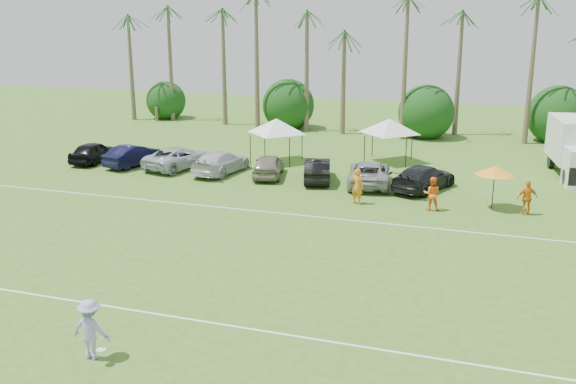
% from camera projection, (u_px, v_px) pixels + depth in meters
% --- Properties ---
extents(ground, '(120.00, 120.00, 0.00)m').
position_uv_depth(ground, '(86.00, 335.00, 19.97)').
color(ground, '#3E6A1F').
rests_on(ground, ground).
extents(field_lines, '(80.00, 12.10, 0.01)m').
position_uv_depth(field_lines, '(199.00, 250.00, 27.28)').
color(field_lines, white).
rests_on(field_lines, ground).
extents(palm_tree_0, '(2.40, 2.40, 8.90)m').
position_uv_depth(palm_tree_0, '(124.00, 40.00, 59.42)').
color(palm_tree_0, brown).
rests_on(palm_tree_0, ground).
extents(palm_tree_1, '(2.40, 2.40, 9.90)m').
position_uv_depth(palm_tree_1, '(172.00, 30.00, 57.68)').
color(palm_tree_1, brown).
rests_on(palm_tree_1, ground).
extents(palm_tree_2, '(2.40, 2.40, 10.90)m').
position_uv_depth(palm_tree_2, '(222.00, 20.00, 55.93)').
color(palm_tree_2, brown).
rests_on(palm_tree_2, ground).
extents(palm_tree_3, '(2.40, 2.40, 11.90)m').
position_uv_depth(palm_tree_3, '(265.00, 10.00, 54.49)').
color(palm_tree_3, brown).
rests_on(palm_tree_3, ground).
extents(palm_tree_4, '(2.40, 2.40, 8.90)m').
position_uv_depth(palm_tree_4, '(310.00, 42.00, 53.97)').
color(palm_tree_4, brown).
rests_on(palm_tree_4, ground).
extents(palm_tree_5, '(2.40, 2.40, 9.90)m').
position_uv_depth(palm_tree_5, '(357.00, 32.00, 52.52)').
color(palm_tree_5, brown).
rests_on(palm_tree_5, ground).
extents(palm_tree_6, '(2.40, 2.40, 10.90)m').
position_uv_depth(palm_tree_6, '(406.00, 21.00, 51.08)').
color(palm_tree_6, brown).
rests_on(palm_tree_6, ground).
extents(palm_tree_7, '(2.40, 2.40, 11.90)m').
position_uv_depth(palm_tree_7, '(459.00, 10.00, 49.64)').
color(palm_tree_7, brown).
rests_on(palm_tree_7, ground).
extents(palm_tree_8, '(2.40, 2.40, 8.90)m').
position_uv_depth(palm_tree_8, '(524.00, 45.00, 48.81)').
color(palm_tree_8, brown).
rests_on(palm_tree_8, ground).
extents(bush_tree_0, '(4.00, 4.00, 4.00)m').
position_uv_depth(bush_tree_0, '(161.00, 101.00, 60.94)').
color(bush_tree_0, brown).
rests_on(bush_tree_0, ground).
extents(bush_tree_1, '(4.00, 4.00, 4.00)m').
position_uv_depth(bush_tree_1, '(291.00, 107.00, 57.00)').
color(bush_tree_1, brown).
rests_on(bush_tree_1, ground).
extents(bush_tree_2, '(4.00, 4.00, 4.00)m').
position_uv_depth(bush_tree_2, '(428.00, 113.00, 53.36)').
color(bush_tree_2, brown).
rests_on(bush_tree_2, ground).
extents(bush_tree_3, '(4.00, 4.00, 4.00)m').
position_uv_depth(bush_tree_3, '(557.00, 119.00, 50.33)').
color(bush_tree_3, brown).
rests_on(bush_tree_3, ground).
extents(sideline_player_a, '(0.82, 0.69, 1.92)m').
position_uv_depth(sideline_player_a, '(357.00, 186.00, 33.70)').
color(sideline_player_a, orange).
rests_on(sideline_player_a, ground).
extents(sideline_player_b, '(0.91, 0.75, 1.74)m').
position_uv_depth(sideline_player_b, '(432.00, 194.00, 32.61)').
color(sideline_player_b, orange).
rests_on(sideline_player_b, ground).
extents(sideline_player_c, '(1.11, 0.75, 1.74)m').
position_uv_depth(sideline_player_c, '(527.00, 198.00, 31.88)').
color(sideline_player_c, orange).
rests_on(sideline_player_c, ground).
extents(canopy_tent_left, '(4.26, 4.26, 3.45)m').
position_uv_depth(canopy_tent_left, '(277.00, 119.00, 42.95)').
color(canopy_tent_left, black).
rests_on(canopy_tent_left, ground).
extents(canopy_tent_right, '(4.26, 4.26, 3.45)m').
position_uv_depth(canopy_tent_right, '(390.00, 119.00, 42.91)').
color(canopy_tent_right, black).
rests_on(canopy_tent_right, ground).
extents(market_umbrella, '(2.02, 2.02, 2.25)m').
position_uv_depth(market_umbrella, '(495.00, 170.00, 32.58)').
color(market_umbrella, black).
rests_on(market_umbrella, ground).
extents(frisbee_player, '(1.22, 0.74, 1.83)m').
position_uv_depth(frisbee_player, '(91.00, 329.00, 18.42)').
color(frisbee_player, '#A49BDD').
rests_on(frisbee_player, ground).
extents(parked_car_0, '(1.87, 4.24, 1.42)m').
position_uv_depth(parked_car_0, '(94.00, 152.00, 43.37)').
color(parked_car_0, black).
rests_on(parked_car_0, ground).
extents(parked_car_1, '(2.48, 4.54, 1.42)m').
position_uv_depth(parked_car_1, '(134.00, 155.00, 42.32)').
color(parked_car_1, black).
rests_on(parked_car_1, ground).
extents(parked_car_2, '(3.53, 5.53, 1.42)m').
position_uv_depth(parked_car_2, '(179.00, 158.00, 41.67)').
color(parked_car_2, '#B0B5BD').
rests_on(parked_car_2, ground).
extents(parked_car_3, '(2.57, 5.10, 1.42)m').
position_uv_depth(parked_car_3, '(221.00, 162.00, 40.37)').
color(parked_car_3, silver).
rests_on(parked_car_3, ground).
extents(parked_car_4, '(2.59, 4.44, 1.42)m').
position_uv_depth(parked_car_4, '(268.00, 165.00, 39.46)').
color(parked_car_4, gray).
rests_on(parked_car_4, ground).
extents(parked_car_5, '(2.56, 4.55, 1.42)m').
position_uv_depth(parked_car_5, '(317.00, 169.00, 38.45)').
color(parked_car_5, black).
rests_on(parked_car_5, ground).
extents(parked_car_6, '(3.22, 5.44, 1.42)m').
position_uv_depth(parked_car_6, '(369.00, 173.00, 37.52)').
color(parked_car_6, '#949497').
rests_on(parked_car_6, ground).
extents(parked_car_7, '(3.67, 5.28, 1.42)m').
position_uv_depth(parked_car_7, '(424.00, 178.00, 36.47)').
color(parked_car_7, black).
rests_on(parked_car_7, ground).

